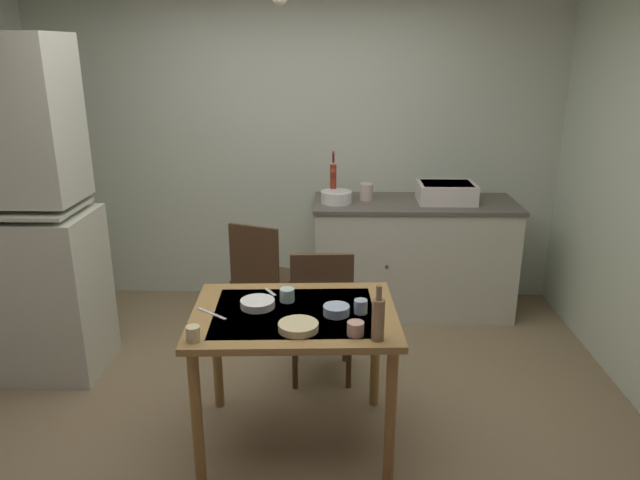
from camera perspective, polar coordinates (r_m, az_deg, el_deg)
ground_plane at (r=3.66m, az=-3.97°, el=-16.53°), size 5.29×5.29×0.00m
wall_back at (r=4.97m, az=-2.21°, el=9.06°), size 4.39×0.10×2.59m
hutch_cabinet at (r=4.19m, az=-27.06°, el=1.34°), size 0.90×0.57×2.16m
counter_cabinet at (r=4.85m, az=8.91°, el=-1.60°), size 1.59×0.64×0.92m
sink_basin at (r=4.73m, az=12.07°, el=4.52°), size 0.44×0.34×0.15m
hand_pump at (r=4.68m, az=1.28°, el=5.91°), size 0.05×0.27×0.39m
mixing_bowl_counter at (r=4.61m, az=1.58°, el=4.16°), size 0.24×0.24×0.09m
stoneware_crock at (r=4.71m, az=4.48°, el=4.66°), size 0.10×0.10×0.13m
dining_table at (r=3.13m, az=-2.48°, el=-8.71°), size 1.10×0.84×0.77m
chair_far_side at (r=3.76m, az=0.14°, el=-6.94°), size 0.42×0.42×0.91m
chair_by_counter at (r=4.34m, az=-5.55°, el=-3.47°), size 0.52×0.52×0.90m
serving_bowl_wide at (r=3.14m, az=-6.03°, el=-6.11°), size 0.18×0.18×0.04m
soup_bowl_small at (r=3.04m, az=1.59°, el=-6.78°), size 0.14×0.14×0.05m
sauce_dish at (r=2.88m, az=-2.10°, el=-8.34°), size 0.20×0.20×0.04m
mug_tall at (r=2.84m, az=-12.13°, el=-8.82°), size 0.07×0.07×0.07m
teacup_mint at (r=2.84m, az=3.44°, el=-8.52°), size 0.08×0.08×0.07m
teacup_cream at (r=3.06m, az=3.94°, el=-6.42°), size 0.07×0.07×0.07m
mug_dark at (r=3.19m, az=-3.18°, el=-5.31°), size 0.08×0.08×0.07m
glass_bottle at (r=2.77m, az=5.62°, el=-7.50°), size 0.06×0.06×0.27m
table_knife at (r=3.10m, az=-10.38°, el=-6.99°), size 0.17×0.14×0.00m
teaspoon_near_bowl at (r=3.32m, az=-4.82°, el=-5.01°), size 0.08×0.11×0.00m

